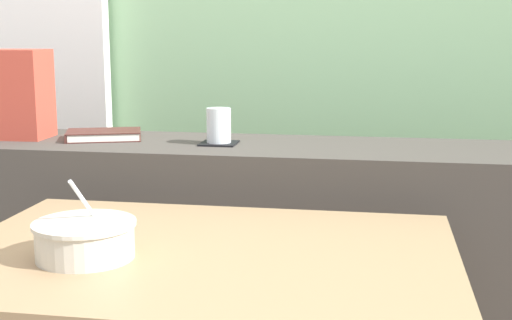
{
  "coord_description": "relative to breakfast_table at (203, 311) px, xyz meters",
  "views": [
    {
      "loc": [
        0.43,
        -1.39,
        1.15
      ],
      "look_at": [
        0.11,
        0.45,
        0.8
      ],
      "focal_mm": 49.95,
      "sensor_mm": 36.0,
      "label": 1
    }
  ],
  "objects": [
    {
      "name": "curtain_left_panel",
      "position": [
        -0.96,
        1.26,
        0.65
      ],
      "size": [
        0.56,
        0.06,
        2.5
      ],
      "primitive_type": "cube",
      "color": "white",
      "rests_on": "ground"
    },
    {
      "name": "dark_console_ledge",
      "position": [
        -0.1,
        0.66,
        -0.19
      ],
      "size": [
        2.8,
        0.4,
        0.83
      ],
      "primitive_type": "cube",
      "color": "#423D38",
      "rests_on": "ground"
    },
    {
      "name": "coaster_square",
      "position": [
        -0.11,
        0.64,
        0.23
      ],
      "size": [
        0.1,
        0.1,
        0.0
      ],
      "primitive_type": "cube",
      "color": "black",
      "rests_on": "dark_console_ledge"
    },
    {
      "name": "juice_glass",
      "position": [
        -0.11,
        0.64,
        0.28
      ],
      "size": [
        0.07,
        0.07,
        0.1
      ],
      "color": "white",
      "rests_on": "coaster_square"
    },
    {
      "name": "breakfast_table",
      "position": [
        0.0,
        0.0,
        0.0
      ],
      "size": [
        0.98,
        0.69,
        0.73
      ],
      "color": "#826849",
      "rests_on": "ground"
    },
    {
      "name": "soup_bowl",
      "position": [
        -0.2,
        -0.08,
        0.16
      ],
      "size": [
        0.19,
        0.19,
        0.16
      ],
      "color": "beige",
      "rests_on": "breakfast_table"
    },
    {
      "name": "closed_book",
      "position": [
        -0.46,
        0.67,
        0.24
      ],
      "size": [
        0.25,
        0.2,
        0.03
      ],
      "color": "#47231E",
      "rests_on": "dark_console_ledge"
    }
  ]
}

